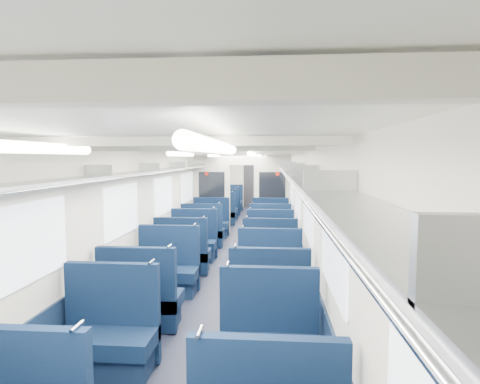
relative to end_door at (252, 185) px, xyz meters
name	(u,v)px	position (x,y,z in m)	size (l,w,h in m)	color
floor	(233,257)	(0.00, -8.94, -1.00)	(2.80, 18.00, 0.01)	black
ceiling	(233,151)	(0.00, -8.94, 1.35)	(2.80, 18.00, 0.01)	silver
wall_left	(170,204)	(-1.40, -8.94, 0.18)	(0.02, 18.00, 2.35)	beige
dado_left	(172,240)	(-1.39, -8.94, -0.65)	(0.03, 17.90, 0.70)	black
wall_right	(297,205)	(1.40, -8.94, 0.18)	(0.02, 18.00, 2.35)	beige
dado_right	(295,242)	(1.39, -8.94, -0.65)	(0.03, 17.90, 0.70)	black
wall_far	(252,181)	(0.00, 0.06, 0.18)	(2.80, 0.02, 2.35)	beige
luggage_rack_left	(178,168)	(-1.21, -8.94, 0.97)	(0.36, 17.40, 0.18)	#B2B5BA
luggage_rack_right	(288,168)	(1.21, -8.94, 0.97)	(0.36, 17.40, 0.18)	#B2B5BA
windows	(231,195)	(0.00, -9.40, 0.42)	(2.78, 15.60, 0.75)	white
ceiling_fittings	(231,154)	(0.00, -9.20, 1.29)	(2.70, 16.06, 0.11)	beige
end_door	(252,185)	(0.00, 0.00, 0.00)	(0.75, 0.06, 2.00)	black
bulkhead	(242,191)	(0.00, -6.18, 0.23)	(2.80, 0.10, 2.35)	beige
seat_6	(108,337)	(-0.83, -13.71, -0.65)	(1.01, 0.56, 1.13)	#0B1D39
seat_7	(269,345)	(0.83, -13.74, -0.65)	(1.01, 0.56, 1.13)	#0B1D39
seat_8	(141,302)	(-0.83, -12.70, -0.65)	(1.01, 0.56, 1.13)	#0B1D39
seat_9	(269,303)	(0.83, -12.61, -0.65)	(1.01, 0.56, 1.13)	#0B1D39
seat_10	(168,272)	(-0.83, -11.37, -0.65)	(1.01, 0.56, 1.13)	#0B1D39
seat_11	(270,278)	(0.83, -11.53, -0.65)	(1.01, 0.56, 1.13)	#0B1D39
seat_12	(183,255)	(-0.83, -10.26, -0.65)	(1.01, 0.56, 1.13)	#0B1D39
seat_13	(270,257)	(0.83, -10.22, -0.65)	(1.01, 0.56, 1.13)	#0B1D39
seat_14	(193,244)	(-0.83, -9.25, -0.65)	(1.01, 0.56, 1.13)	#0B1D39
seat_15	(270,245)	(0.83, -9.24, -0.65)	(1.01, 0.56, 1.13)	#0B1D39
seat_16	(203,233)	(-0.83, -8.03, -0.65)	(1.01, 0.56, 1.13)	#0B1D39
seat_17	(270,233)	(0.83, -7.91, -0.65)	(1.01, 0.56, 1.13)	#0B1D39
seat_18	(211,225)	(-0.83, -6.77, -0.65)	(1.01, 0.56, 1.13)	#0B1D39
seat_19	(270,225)	(0.83, -6.75, -0.65)	(1.01, 0.56, 1.13)	#0B1D39
seat_20	(220,214)	(-0.83, -4.72, -0.65)	(1.01, 0.56, 1.13)	#0B1D39
seat_21	(270,215)	(0.83, -4.71, -0.65)	(1.01, 0.56, 1.13)	#0B1D39
seat_22	(224,210)	(-0.83, -3.78, -0.65)	(1.01, 0.56, 1.13)	#0B1D39
seat_23	(271,210)	(0.83, -3.59, -0.65)	(1.01, 0.56, 1.13)	#0B1D39
seat_24	(227,206)	(-0.83, -2.53, -0.65)	(1.01, 0.56, 1.13)	#0B1D39
seat_25	(271,206)	(0.83, -2.46, -0.65)	(1.01, 0.56, 1.13)	#0B1D39
seat_26	(230,203)	(-0.83, -1.43, -0.65)	(1.01, 0.56, 1.13)	#0B1D39
seat_27	(271,203)	(0.83, -1.44, -0.65)	(1.01, 0.56, 1.13)	#0B1D39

